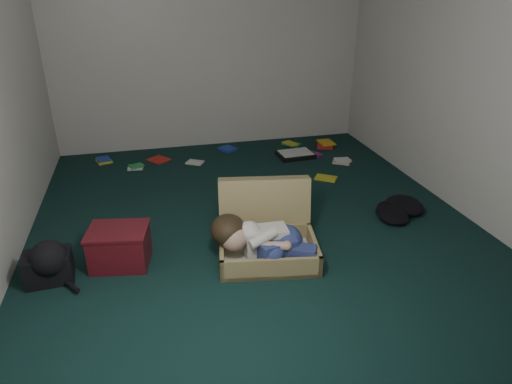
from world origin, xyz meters
name	(u,v)px	position (x,y,z in m)	size (l,w,h in m)	color
floor	(252,219)	(0.00, 0.00, 0.00)	(4.50, 4.50, 0.00)	black
wall_back	(210,46)	(0.00, 2.25, 1.30)	(4.50, 4.50, 0.00)	silver
wall_front	(385,192)	(0.00, -2.25, 1.30)	(4.50, 4.50, 0.00)	silver
wall_right	(462,70)	(2.00, 0.00, 1.30)	(4.50, 4.50, 0.00)	silver
suitcase	(266,232)	(-0.01, -0.56, 0.17)	(0.89, 0.87, 0.57)	tan
person	(262,240)	(-0.10, -0.74, 0.22)	(0.81, 0.50, 0.35)	white
maroon_bin	(120,247)	(-1.19, -0.48, 0.16)	(0.51, 0.43, 0.31)	#531018
backpack	(48,266)	(-1.70, -0.58, 0.13)	(0.42, 0.34, 0.25)	black
clothing_pile	(401,209)	(1.40, -0.26, 0.07)	(0.42, 0.34, 0.13)	black
paper_tray	(296,154)	(0.93, 1.50, 0.03)	(0.46, 0.36, 0.06)	black
book_scatter	(247,157)	(0.31, 1.60, 0.01)	(3.13, 1.48, 0.02)	gold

